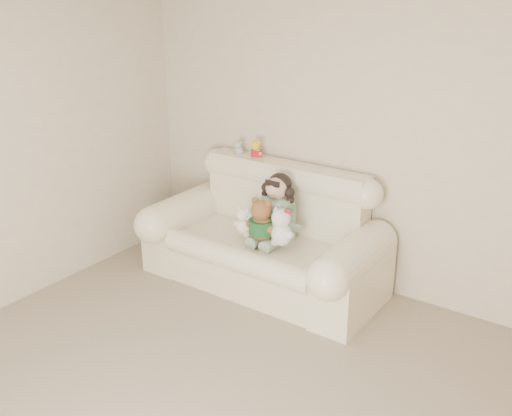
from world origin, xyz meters
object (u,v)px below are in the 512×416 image
object	(u,v)px
sofa	(263,230)
white_cat	(282,223)
seated_child	(277,207)
cream_teddy	(244,218)
brown_teddy	(262,216)

from	to	relation	value
sofa	white_cat	world-z (taller)	sofa
sofa	white_cat	bearing A→B (deg)	-26.12
white_cat	seated_child	bearing A→B (deg)	153.80
cream_teddy	sofa	bearing A→B (deg)	43.78
sofa	cream_teddy	world-z (taller)	sofa
seated_child	brown_teddy	xyz separation A→B (m)	(-0.00, -0.23, -0.01)
brown_teddy	seated_child	bearing A→B (deg)	86.88
sofa	cream_teddy	size ratio (longest dim) A/B	7.37
sofa	seated_child	distance (m)	0.24
white_cat	cream_teddy	xyz separation A→B (m)	(-0.38, 0.01, -0.05)
sofa	cream_teddy	xyz separation A→B (m)	(-0.11, -0.13, 0.13)
sofa	brown_teddy	bearing A→B (deg)	-58.38
sofa	brown_teddy	size ratio (longest dim) A/B	4.88
seated_child	white_cat	xyz separation A→B (m)	(0.19, -0.22, -0.03)
cream_teddy	seated_child	bearing A→B (deg)	39.60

